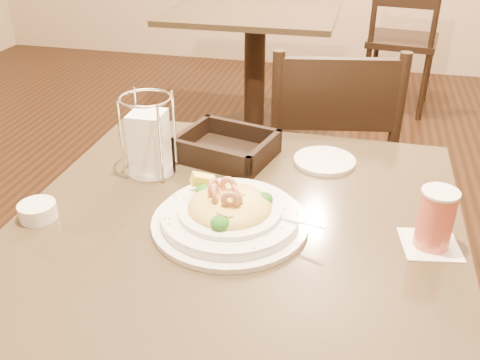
% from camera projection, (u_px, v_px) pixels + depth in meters
% --- Properties ---
extents(main_table, '(0.90, 0.90, 0.75)m').
position_uv_depth(main_table, '(238.00, 306.00, 1.21)').
color(main_table, black).
rests_on(main_table, ground).
extents(background_table, '(0.90, 0.90, 0.75)m').
position_uv_depth(background_table, '(255.00, 50.00, 3.04)').
color(background_table, black).
rests_on(background_table, ground).
extents(dining_chair_near, '(0.49, 0.49, 0.93)m').
position_uv_depth(dining_chair_near, '(327.00, 165.00, 1.84)').
color(dining_chair_near, black).
rests_on(dining_chair_near, ground).
extents(dining_chair_far, '(0.47, 0.47, 0.93)m').
position_uv_depth(dining_chair_far, '(403.00, 35.00, 3.38)').
color(dining_chair_far, black).
rests_on(dining_chair_far, ground).
extents(pasta_bowl, '(0.35, 0.32, 0.10)m').
position_uv_depth(pasta_bowl, '(230.00, 213.00, 1.06)').
color(pasta_bowl, white).
rests_on(pasta_bowl, main_table).
extents(drink_glass, '(0.12, 0.12, 0.12)m').
position_uv_depth(drink_glass, '(435.00, 219.00, 0.99)').
color(drink_glass, white).
rests_on(drink_glass, main_table).
extents(bread_basket, '(0.26, 0.23, 0.06)m').
position_uv_depth(bread_basket, '(227.00, 149.00, 1.33)').
color(bread_basket, black).
rests_on(bread_basket, main_table).
extents(napkin_caddy, '(0.12, 0.12, 0.19)m').
position_uv_depth(napkin_caddy, '(149.00, 141.00, 1.23)').
color(napkin_caddy, silver).
rests_on(napkin_caddy, main_table).
extents(side_plate, '(0.18, 0.18, 0.01)m').
position_uv_depth(side_plate, '(325.00, 161.00, 1.31)').
color(side_plate, white).
rests_on(side_plate, main_table).
extents(butter_ramekin, '(0.09, 0.09, 0.03)m').
position_uv_depth(butter_ramekin, '(38.00, 211.00, 1.09)').
color(butter_ramekin, white).
rests_on(butter_ramekin, main_table).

